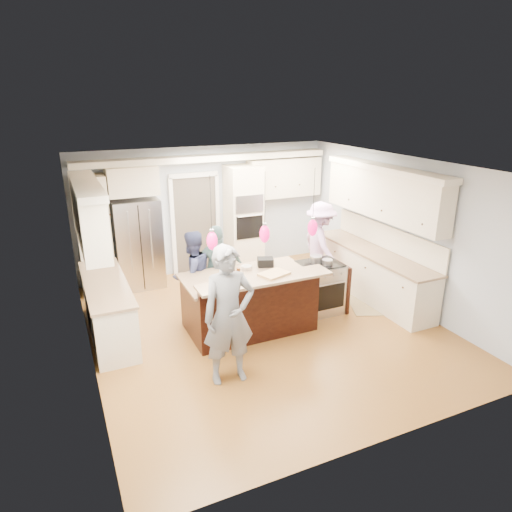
{
  "coord_description": "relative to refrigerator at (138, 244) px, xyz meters",
  "views": [
    {
      "loc": [
        -2.95,
        -6.2,
        3.69
      ],
      "look_at": [
        0.0,
        0.35,
        1.15
      ],
      "focal_mm": 32.0,
      "sensor_mm": 36.0,
      "label": 1
    }
  ],
  "objects": [
    {
      "name": "refrigerator",
      "position": [
        0.0,
        0.0,
        0.0
      ],
      "size": [
        0.9,
        0.7,
        1.8
      ],
      "primitive_type": "cube",
      "color": "#B7B7BC",
      "rests_on": "ground"
    },
    {
      "name": "drink_can",
      "position": [
        0.79,
        -3.19,
        0.27
      ],
      "size": [
        0.07,
        0.07,
        0.11
      ],
      "primitive_type": "cylinder",
      "rotation": [
        0.0,
        0.0,
        0.37
      ],
      "color": "#B7B7BC",
      "rests_on": "kitchen_island"
    },
    {
      "name": "pendant_lights",
      "position": [
        1.3,
        -3.15,
        0.9
      ],
      "size": [
        1.75,
        0.15,
        1.03
      ],
      "color": "black",
      "rests_on": "ground"
    },
    {
      "name": "oven_column",
      "position": [
        2.3,
        0.03,
        0.25
      ],
      "size": [
        0.72,
        0.69,
        2.3
      ],
      "color": "beige",
      "rests_on": "ground"
    },
    {
      "name": "person_bar_end",
      "position": [
        0.48,
        -3.8,
        0.06
      ],
      "size": [
        0.73,
        0.5,
        1.92
      ],
      "primitive_type": "imported",
      "rotation": [
        0.0,
        0.0,
        -0.06
      ],
      "color": "slate",
      "rests_on": "ground"
    },
    {
      "name": "island_range",
      "position": [
        2.71,
        -2.49,
        -0.44
      ],
      "size": [
        0.82,
        0.71,
        0.92
      ],
      "color": "#B7B7BC",
      "rests_on": "ground"
    },
    {
      "name": "beer_bottle_a",
      "position": [
        0.65,
        -3.12,
        0.35
      ],
      "size": [
        0.08,
        0.08,
        0.27
      ],
      "primitive_type": "cylinder",
      "rotation": [
        0.0,
        0.0,
        0.26
      ],
      "color": "#47230C",
      "rests_on": "kitchen_island"
    },
    {
      "name": "person_range_side",
      "position": [
        3.38,
        -1.39,
        -0.04
      ],
      "size": [
        0.75,
        1.16,
        1.71
      ],
      "primitive_type": "imported",
      "rotation": [
        0.0,
        0.0,
        1.47
      ],
      "color": "#BD93C6",
      "rests_on": "ground"
    },
    {
      "name": "ground_plane",
      "position": [
        1.55,
        -2.64,
        -0.9
      ],
      "size": [
        6.0,
        6.0,
        0.0
      ],
      "primitive_type": "plane",
      "color": "#A7722D",
      "rests_on": "ground"
    },
    {
      "name": "beer_bottle_b",
      "position": [
        0.77,
        -3.21,
        0.34
      ],
      "size": [
        0.08,
        0.08,
        0.24
      ],
      "primitive_type": "cylinder",
      "rotation": [
        0.0,
        0.0,
        0.35
      ],
      "color": "#47230C",
      "rests_on": "kitchen_island"
    },
    {
      "name": "floor_rug",
      "position": [
        3.64,
        -2.68,
        -0.89
      ],
      "size": [
        0.9,
        1.06,
        0.01
      ],
      "primitive_type": "cube",
      "rotation": [
        0.0,
        0.0,
        -0.38
      ],
      "color": "#978252",
      "rests_on": "ground"
    },
    {
      "name": "room_shell",
      "position": [
        1.55,
        -2.64,
        0.92
      ],
      "size": [
        5.54,
        6.04,
        2.72
      ],
      "color": "#B2BCC6",
      "rests_on": "ground"
    },
    {
      "name": "beer_bottle_c",
      "position": [
        0.88,
        -3.17,
        0.33
      ],
      "size": [
        0.07,
        0.07,
        0.23
      ],
      "primitive_type": "cylinder",
      "rotation": [
        0.0,
        0.0,
        0.19
      ],
      "color": "#47230C",
      "rests_on": "kitchen_island"
    },
    {
      "name": "person_far_right",
      "position": [
        1.05,
        -1.79,
        -0.1
      ],
      "size": [
        0.99,
        0.55,
        1.6
      ],
      "primitive_type": "imported",
      "rotation": [
        0.0,
        0.0,
        2.97
      ],
      "color": "slate",
      "rests_on": "ground"
    },
    {
      "name": "kitchen_island",
      "position": [
        1.3,
        -2.57,
        -0.42
      ],
      "size": [
        2.1,
        1.46,
        1.12
      ],
      "color": "black",
      "rests_on": "ground"
    },
    {
      "name": "pot_large",
      "position": [
        2.64,
        -2.43,
        0.08
      ],
      "size": [
        0.21,
        0.21,
        0.13
      ],
      "primitive_type": "cylinder",
      "color": "#B7B7BC",
      "rests_on": "island_range"
    },
    {
      "name": "back_upper_cabinets",
      "position": [
        0.8,
        0.12,
        0.77
      ],
      "size": [
        5.3,
        0.61,
        2.54
      ],
      "color": "beige",
      "rests_on": "ground"
    },
    {
      "name": "pot_small",
      "position": [
        2.76,
        -2.6,
        0.07
      ],
      "size": [
        0.18,
        0.18,
        0.09
      ],
      "primitive_type": "cylinder",
      "color": "#B7B7BC",
      "rests_on": "island_range"
    },
    {
      "name": "water_bottle",
      "position": [
        0.62,
        -3.16,
        0.35
      ],
      "size": [
        0.07,
        0.07,
        0.26
      ],
      "primitive_type": "cylinder",
      "rotation": [
        0.0,
        0.0,
        -0.21
      ],
      "color": "silver",
      "rests_on": "kitchen_island"
    },
    {
      "name": "left_cabinets",
      "position": [
        -0.89,
        -1.84,
        0.16
      ],
      "size": [
        0.64,
        2.3,
        2.51
      ],
      "color": "beige",
      "rests_on": "ground"
    },
    {
      "name": "right_counter_run",
      "position": [
        3.99,
        -2.34,
        0.16
      ],
      "size": [
        0.64,
        3.1,
        2.51
      ],
      "color": "beige",
      "rests_on": "ground"
    },
    {
      "name": "cutting_board",
      "position": [
        1.49,
        -3.11,
        0.24
      ],
      "size": [
        0.51,
        0.43,
        0.03
      ],
      "primitive_type": "cube",
      "rotation": [
        0.0,
        0.0,
        0.32
      ],
      "color": "tan",
      "rests_on": "kitchen_island"
    },
    {
      "name": "person_far_left",
      "position": [
        0.59,
        -1.79,
        -0.12
      ],
      "size": [
        0.92,
        0.82,
        1.56
      ],
      "primitive_type": "imported",
      "rotation": [
        0.0,
        0.0,
        3.5
      ],
      "color": "navy",
      "rests_on": "ground"
    }
  ]
}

